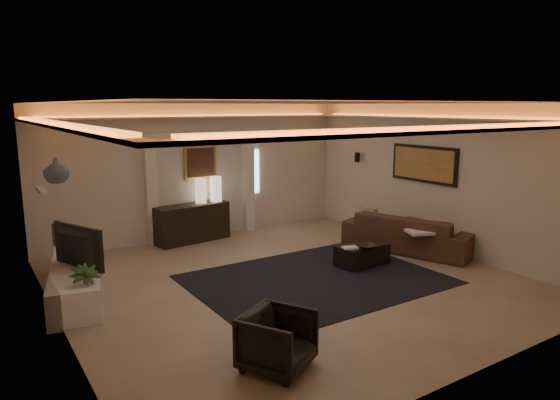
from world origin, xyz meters
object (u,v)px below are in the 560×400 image
sofa (409,232)px  armchair (277,341)px  coffee_table (362,254)px  console (192,223)px

sofa → armchair: sofa is taller
sofa → coffee_table: 1.44m
console → armchair: console is taller
console → armchair: (-1.33, -5.43, -0.07)m
console → sofa: size_ratio=0.63×
console → armchair: 5.59m
armchair → console: bearing=47.1°
armchair → coffee_table: bearing=5.2°
console → armchair: size_ratio=2.23×
sofa → coffee_table: sofa is taller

